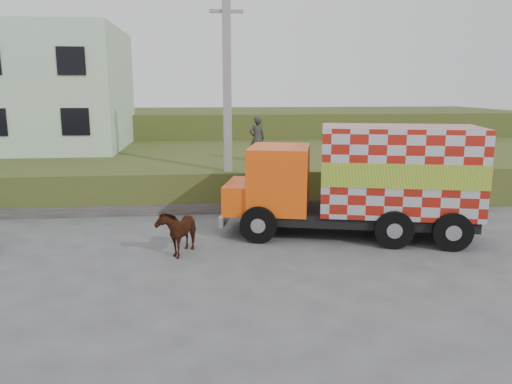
{
  "coord_description": "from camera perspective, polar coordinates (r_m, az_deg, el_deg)",
  "views": [
    {
      "loc": [
        -1.87,
        -13.88,
        4.55
      ],
      "look_at": [
        -0.26,
        1.6,
        1.3
      ],
      "focal_mm": 35.0,
      "sensor_mm": 36.0,
      "label": 1
    }
  ],
  "objects": [
    {
      "name": "pedestrian",
      "position": [
        21.19,
        0.12,
        6.1
      ],
      "size": [
        0.78,
        0.6,
        1.9
      ],
      "primitive_type": "imported",
      "rotation": [
        0.0,
        0.0,
        3.37
      ],
      "color": "#302D2A",
      "rests_on": "embankment"
    },
    {
      "name": "cargo_truck",
      "position": [
        15.73,
        12.18,
        1.34
      ],
      "size": [
        8.05,
        4.19,
        3.43
      ],
      "rotation": [
        0.0,
        0.0,
        -0.24
      ],
      "color": "black",
      "rests_on": "ground"
    },
    {
      "name": "embankment_far",
      "position": [
        36.05,
        -2.97,
        6.92
      ],
      "size": [
        40.0,
        12.0,
        3.0
      ],
      "primitive_type": "cube",
      "color": "#37541C",
      "rests_on": "ground"
    },
    {
      "name": "ground",
      "position": [
        14.72,
        1.66,
        -6.21
      ],
      "size": [
        120.0,
        120.0,
        0.0
      ],
      "primitive_type": "plane",
      "color": "#474749",
      "rests_on": "ground"
    },
    {
      "name": "building",
      "position": [
        28.38,
        -25.16,
        10.6
      ],
      "size": [
        10.0,
        8.0,
        6.0
      ],
      "primitive_type": "cube",
      "color": "#B4D0B2",
      "rests_on": "embankment"
    },
    {
      "name": "embankment",
      "position": [
        24.25,
        -1.45,
        2.77
      ],
      "size": [
        40.0,
        12.0,
        1.5
      ],
      "primitive_type": "cube",
      "color": "#37541C",
      "rests_on": "ground"
    },
    {
      "name": "utility_pole",
      "position": [
        18.5,
        -3.3,
        10.3
      ],
      "size": [
        1.2,
        0.3,
        8.0
      ],
      "color": "gray",
      "rests_on": "ground"
    },
    {
      "name": "cow",
      "position": [
        14.14,
        -8.87,
        -4.33
      ],
      "size": [
        1.23,
        1.71,
        1.31
      ],
      "primitive_type": "imported",
      "rotation": [
        0.0,
        0.0,
        -0.38
      ],
      "color": "black",
      "rests_on": "ground"
    },
    {
      "name": "retaining_strip",
      "position": [
        18.59,
        -6.18,
        -1.81
      ],
      "size": [
        16.0,
        0.5,
        0.4
      ],
      "primitive_type": "cube",
      "color": "#595651",
      "rests_on": "ground"
    }
  ]
}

